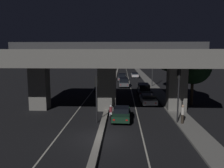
# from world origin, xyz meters

# --- Properties ---
(ground_plane) EXTENTS (200.00, 200.00, 0.00)m
(ground_plane) POSITION_xyz_m (0.00, 0.00, 0.00)
(ground_plane) COLOR black
(lane_line_left_inner) EXTENTS (0.12, 126.00, 0.00)m
(lane_line_left_inner) POSITION_xyz_m (-3.47, 35.00, 0.00)
(lane_line_left_inner) COLOR beige
(lane_line_left_inner) RESTS_ON ground_plane
(lane_line_right_inner) EXTENTS (0.12, 126.00, 0.00)m
(lane_line_right_inner) POSITION_xyz_m (3.47, 35.00, 0.00)
(lane_line_right_inner) COLOR beige
(lane_line_right_inner) RESTS_ON ground_plane
(median_divider) EXTENTS (0.51, 126.00, 0.26)m
(median_divider) POSITION_xyz_m (0.00, 35.00, 0.13)
(median_divider) COLOR gray
(median_divider) RESTS_ON ground_plane
(sidewalk_right) EXTENTS (2.01, 126.00, 0.16)m
(sidewalk_right) POSITION_xyz_m (7.98, 28.00, 0.08)
(sidewalk_right) COLOR gray
(sidewalk_right) RESTS_ON ground_plane
(elevated_overpass) EXTENTS (22.98, 11.85, 7.98)m
(elevated_overpass) POSITION_xyz_m (0.00, 8.83, 5.87)
(elevated_overpass) COLOR slate
(elevated_overpass) RESTS_ON ground_plane
(traffic_light_left_of_median) EXTENTS (0.30, 0.49, 4.67)m
(traffic_light_left_of_median) POSITION_xyz_m (-0.65, 3.99, 3.19)
(traffic_light_left_of_median) COLOR black
(traffic_light_left_of_median) RESTS_ON ground_plane
(traffic_light_right_of_median) EXTENTS (0.30, 0.49, 5.53)m
(traffic_light_right_of_median) POSITION_xyz_m (7.08, 3.98, 3.75)
(traffic_light_right_of_median) COLOR black
(traffic_light_right_of_median) RESTS_ON ground_plane
(street_lamp) EXTENTS (2.48, 0.32, 7.45)m
(street_lamp) POSITION_xyz_m (7.40, 26.91, 4.46)
(street_lamp) COLOR #2D2D30
(street_lamp) RESTS_ON ground_plane
(car_dark_green_lead) EXTENTS (1.99, 4.13, 1.38)m
(car_dark_green_lead) POSITION_xyz_m (1.72, 4.74, 0.72)
(car_dark_green_lead) COLOR black
(car_dark_green_lead) RESTS_ON ground_plane
(car_white_second) EXTENTS (2.13, 4.29, 1.34)m
(car_white_second) POSITION_xyz_m (5.20, 11.90, 0.69)
(car_white_second) COLOR silver
(car_white_second) RESTS_ON ground_plane
(car_grey_third) EXTENTS (2.05, 4.50, 1.78)m
(car_grey_third) POSITION_xyz_m (5.30, 18.52, 0.93)
(car_grey_third) COLOR #515459
(car_grey_third) RESTS_ON ground_plane
(car_grey_fourth) EXTENTS (2.15, 4.70, 1.71)m
(car_grey_fourth) POSITION_xyz_m (2.09, 27.03, 0.91)
(car_grey_fourth) COLOR #515459
(car_grey_fourth) RESTS_ON ground_plane
(car_grey_fifth) EXTENTS (2.13, 4.03, 1.80)m
(car_grey_fifth) POSITION_xyz_m (1.79, 35.27, 0.96)
(car_grey_fifth) COLOR #515459
(car_grey_fifth) RESTS_ON ground_plane
(car_white_sixth) EXTENTS (2.03, 4.35, 1.34)m
(car_white_sixth) POSITION_xyz_m (5.26, 43.46, 0.69)
(car_white_sixth) COLOR silver
(car_white_sixth) RESTS_ON ground_plane
(car_dark_blue_lead_oncoming) EXTENTS (1.98, 3.95, 1.45)m
(car_dark_blue_lead_oncoming) POSITION_xyz_m (-2.04, 21.92, 0.73)
(car_dark_blue_lead_oncoming) COLOR #141938
(car_dark_blue_lead_oncoming) RESTS_ON ground_plane
(car_dark_blue_second_oncoming) EXTENTS (2.15, 4.09, 1.75)m
(car_dark_blue_second_oncoming) POSITION_xyz_m (-1.95, 33.21, 0.94)
(car_dark_blue_second_oncoming) COLOR #141938
(car_dark_blue_second_oncoming) RESTS_ON ground_plane
(motorcycle_white_filtering_near) EXTENTS (0.32, 1.83, 1.39)m
(motorcycle_white_filtering_near) POSITION_xyz_m (0.63, 5.55, 0.59)
(motorcycle_white_filtering_near) COLOR black
(motorcycle_white_filtering_near) RESTS_ON ground_plane
(motorcycle_black_filtering_mid) EXTENTS (0.33, 1.79, 1.46)m
(motorcycle_black_filtering_mid) POSITION_xyz_m (0.50, 10.55, 0.62)
(motorcycle_black_filtering_mid) COLOR black
(motorcycle_black_filtering_mid) RESTS_ON ground_plane
(pedestrian_on_sidewalk) EXTENTS (0.30, 0.30, 1.80)m
(pedestrian_on_sidewalk) POSITION_xyz_m (7.47, 3.61, 1.08)
(pedestrian_on_sidewalk) COLOR #2D261E
(pedestrian_on_sidewalk) RESTS_ON sidewalk_right
(roadside_tree_kerbside_near) EXTENTS (4.58, 4.58, 7.35)m
(roadside_tree_kerbside_near) POSITION_xyz_m (10.81, 11.68, 5.05)
(roadside_tree_kerbside_near) COLOR #38281C
(roadside_tree_kerbside_near) RESTS_ON ground_plane
(roadside_tree_kerbside_mid) EXTENTS (4.55, 4.55, 7.92)m
(roadside_tree_kerbside_mid) POSITION_xyz_m (10.26, 23.69, 5.64)
(roadside_tree_kerbside_mid) COLOR #38281C
(roadside_tree_kerbside_mid) RESTS_ON ground_plane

